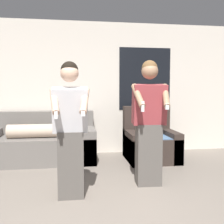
% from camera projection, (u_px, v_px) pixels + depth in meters
% --- Properties ---
extents(wall_back, '(6.43, 0.07, 2.70)m').
position_uv_depth(wall_back, '(88.00, 88.00, 5.40)').
color(wall_back, silver).
rests_on(wall_back, ground_plane).
extents(couch, '(1.99, 0.94, 0.90)m').
position_uv_depth(couch, '(41.00, 144.00, 4.85)').
color(couch, slate).
rests_on(couch, ground_plane).
extents(armchair, '(0.92, 0.89, 1.00)m').
position_uv_depth(armchair, '(150.00, 142.00, 4.95)').
color(armchair, '#332823').
rests_on(armchair, ground_plane).
extents(person_left, '(0.48, 0.49, 1.65)m').
position_uv_depth(person_left, '(70.00, 130.00, 3.15)').
color(person_left, '#56514C').
rests_on(person_left, ground_plane).
extents(person_right, '(0.51, 0.49, 1.71)m').
position_uv_depth(person_right, '(149.00, 123.00, 3.58)').
color(person_right, '#56514C').
rests_on(person_right, ground_plane).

